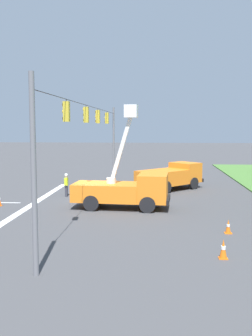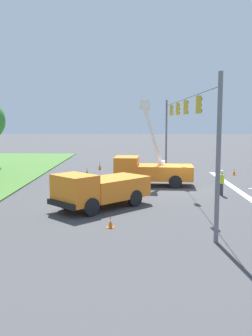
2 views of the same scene
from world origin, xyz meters
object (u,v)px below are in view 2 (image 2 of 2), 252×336
object	(u,v)px
utility_truck_support_near	(100,189)
road_worker	(222,181)
traffic_cone_lane_edge_a	(234,172)
utility_truck_bucket_lift	(150,169)
traffic_cone_far_right	(87,171)
traffic_cone_foreground_left	(100,166)
traffic_cone_far_left	(110,222)

from	to	relation	value
utility_truck_support_near	road_worker	size ratio (longest dim) A/B	3.39
road_worker	traffic_cone_lane_edge_a	world-z (taller)	road_worker
utility_truck_bucket_lift	traffic_cone_far_right	xyz separation A→B (m)	(5.60, 5.61, -0.98)
utility_truck_support_near	traffic_cone_far_right	distance (m)	13.72
utility_truck_bucket_lift	traffic_cone_foreground_left	distance (m)	10.59
traffic_cone_foreground_left	traffic_cone_lane_edge_a	xyz separation A→B (m)	(-3.62, -12.86, -0.08)
road_worker	traffic_cone_lane_edge_a	distance (m)	10.35
utility_truck_bucket_lift	traffic_cone_far_right	bearing A→B (deg)	45.03
traffic_cone_lane_edge_a	traffic_cone_far_left	xyz separation A→B (m)	(-17.89, 10.53, -0.04)
utility_truck_support_near	traffic_cone_far_right	bearing A→B (deg)	9.88
utility_truck_support_near	traffic_cone_far_right	size ratio (longest dim) A/B	8.46
traffic_cone_lane_edge_a	traffic_cone_far_right	xyz separation A→B (m)	(-0.21, 13.74, 0.03)
utility_truck_bucket_lift	traffic_cone_foreground_left	world-z (taller)	utility_truck_bucket_lift
utility_truck_bucket_lift	traffic_cone_far_right	size ratio (longest dim) A/B	9.42
road_worker	traffic_cone_far_right	size ratio (longest dim) A/B	2.50
utility_truck_support_near	road_worker	xyz separation A→B (m)	(3.93, -8.05, -0.15)
traffic_cone_lane_edge_a	traffic_cone_far_left	size ratio (longest dim) A/B	1.11
traffic_cone_foreground_left	traffic_cone_far_left	distance (m)	21.64
road_worker	traffic_cone_far_right	xyz separation A→B (m)	(9.56, 10.40, -0.65)
road_worker	traffic_cone_far_right	bearing A→B (deg)	47.39
traffic_cone_far_right	road_worker	bearing A→B (deg)	-132.61
traffic_cone_lane_edge_a	traffic_cone_far_right	world-z (taller)	traffic_cone_far_right
utility_truck_support_near	traffic_cone_far_left	xyz separation A→B (m)	(-4.19, -0.87, -0.88)
utility_truck_bucket_lift	traffic_cone_far_left	xyz separation A→B (m)	(-12.08, 2.39, -1.05)
road_worker	traffic_cone_lane_edge_a	bearing A→B (deg)	-18.92
utility_truck_bucket_lift	utility_truck_support_near	distance (m)	8.53
road_worker	traffic_cone_foreground_left	world-z (taller)	road_worker
traffic_cone_foreground_left	traffic_cone_far_left	xyz separation A→B (m)	(-21.51, -2.34, -0.12)
road_worker	traffic_cone_lane_edge_a	size ratio (longest dim) A/B	2.72
traffic_cone_foreground_left	traffic_cone_far_left	bearing A→B (deg)	-173.80
traffic_cone_foreground_left	traffic_cone_far_left	world-z (taller)	traffic_cone_foreground_left
utility_truck_bucket_lift	traffic_cone_far_left	size ratio (longest dim) A/B	11.39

